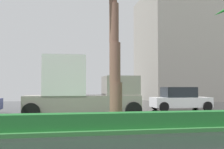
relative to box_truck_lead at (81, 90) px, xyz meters
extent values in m
cylinder|color=brown|center=(1.31, -3.65, -0.50)|extent=(0.56, 0.56, 1.79)
cylinder|color=brown|center=(1.27, -3.64, 1.29)|extent=(0.50, 0.50, 1.79)
cylinder|color=brown|center=(1.23, -3.63, 3.08)|extent=(0.43, 0.43, 1.79)
cube|color=gray|center=(0.08, 0.00, -0.74)|extent=(6.40, 2.30, 0.90)
cube|color=gray|center=(2.28, 0.00, 0.26)|extent=(1.90, 2.21, 1.10)
cube|color=silver|center=(-0.97, 0.00, 0.81)|extent=(2.30, 2.35, 2.20)
cylinder|color=black|center=(2.78, 1.17, -1.09)|extent=(0.92, 0.30, 0.92)
cylinder|color=black|center=(2.78, -1.17, -1.09)|extent=(0.92, 0.30, 0.92)
cylinder|color=black|center=(-2.62, 1.17, -1.09)|extent=(0.92, 0.30, 0.92)
cylinder|color=black|center=(-2.62, -1.17, -1.09)|extent=(0.92, 0.30, 0.92)
cube|color=white|center=(7.57, 3.26, -0.95)|extent=(4.30, 1.76, 0.72)
cube|color=#1E2328|center=(7.42, 3.26, -0.21)|extent=(2.30, 1.58, 0.76)
cylinder|color=black|center=(9.22, 4.16, -1.21)|extent=(0.68, 0.22, 0.68)
cylinder|color=black|center=(9.22, 2.36, -1.21)|extent=(0.68, 0.22, 0.68)
cylinder|color=black|center=(5.92, 4.16, -1.21)|extent=(0.68, 0.22, 0.68)
cylinder|color=black|center=(5.92, 2.36, -1.21)|extent=(0.68, 0.22, 0.68)
cube|color=gray|center=(19.43, 17.95, 5.37)|extent=(20.23, 10.41, 13.83)
camera|label=1|loc=(-0.98, -15.33, 0.20)|focal=42.72mm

